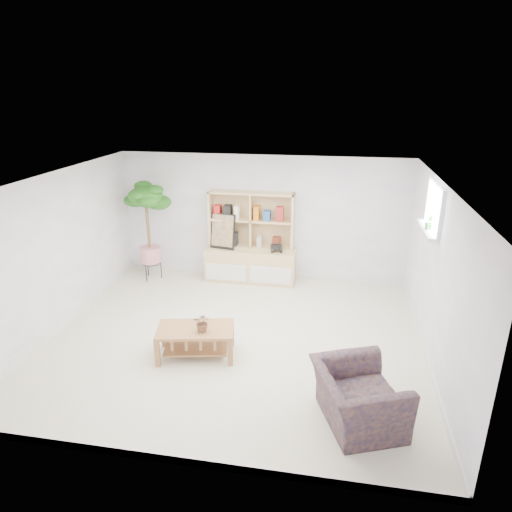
% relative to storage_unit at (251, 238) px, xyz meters
% --- Properties ---
extents(floor, '(5.50, 5.00, 0.01)m').
position_rel_storage_unit_xyz_m(floor, '(0.18, -2.24, -0.87)').
color(floor, silver).
rests_on(floor, ground).
extents(ceiling, '(5.50, 5.00, 0.01)m').
position_rel_storage_unit_xyz_m(ceiling, '(0.18, -2.24, 1.53)').
color(ceiling, white).
rests_on(ceiling, walls).
extents(walls, '(5.51, 5.01, 2.40)m').
position_rel_storage_unit_xyz_m(walls, '(0.18, -2.24, 0.33)').
color(walls, silver).
rests_on(walls, floor).
extents(baseboard, '(5.50, 5.00, 0.10)m').
position_rel_storage_unit_xyz_m(baseboard, '(0.18, -2.24, -0.82)').
color(baseboard, white).
rests_on(baseboard, floor).
extents(window, '(0.10, 0.98, 0.68)m').
position_rel_storage_unit_xyz_m(window, '(2.91, -1.64, 1.13)').
color(window, silver).
rests_on(window, walls).
extents(window_sill, '(0.14, 1.00, 0.04)m').
position_rel_storage_unit_xyz_m(window_sill, '(2.85, -1.64, 0.81)').
color(window_sill, white).
rests_on(window_sill, walls).
extents(storage_unit, '(1.73, 0.58, 1.73)m').
position_rel_storage_unit_xyz_m(storage_unit, '(0.00, 0.00, 0.00)').
color(storage_unit, tan).
rests_on(storage_unit, floor).
extents(poster, '(0.50, 0.20, 0.68)m').
position_rel_storage_unit_xyz_m(poster, '(-0.53, -0.06, 0.12)').
color(poster, '#F9AE0A').
rests_on(poster, storage_unit).
extents(toy_truck, '(0.33, 0.26, 0.16)m').
position_rel_storage_unit_xyz_m(toy_truck, '(0.51, -0.08, -0.14)').
color(toy_truck, black).
rests_on(toy_truck, storage_unit).
extents(coffee_table, '(1.14, 0.77, 0.43)m').
position_rel_storage_unit_xyz_m(coffee_table, '(-0.25, -2.79, -0.65)').
color(coffee_table, olive).
rests_on(coffee_table, floor).
extents(table_plant, '(0.24, 0.21, 0.27)m').
position_rel_storage_unit_xyz_m(table_plant, '(-0.12, -2.84, -0.30)').
color(table_plant, '#22671E').
rests_on(table_plant, coffee_table).
extents(floor_tree, '(0.88, 0.88, 1.92)m').
position_rel_storage_unit_xyz_m(floor_tree, '(-1.93, -0.28, 0.09)').
color(floor_tree, '#1C5617').
rests_on(floor_tree, floor).
extents(armchair, '(1.18, 1.25, 0.74)m').
position_rel_storage_unit_xyz_m(armchair, '(1.93, -3.78, -0.49)').
color(armchair, '#0E1738').
rests_on(armchair, floor).
extents(sill_plant, '(0.13, 0.11, 0.21)m').
position_rel_storage_unit_xyz_m(sill_plant, '(2.85, -1.70, 0.94)').
color(sill_plant, '#1C5617').
rests_on(sill_plant, window_sill).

